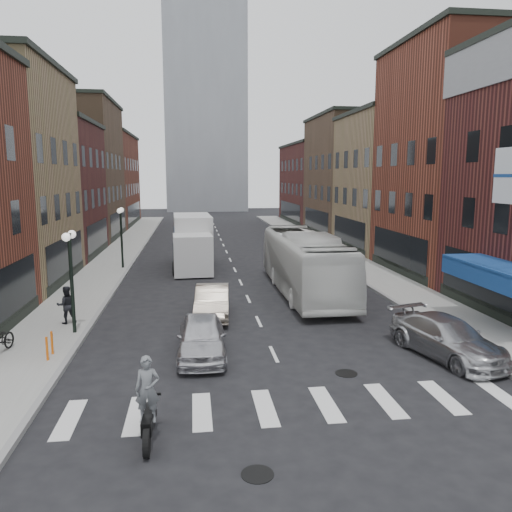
{
  "coord_description": "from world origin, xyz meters",
  "views": [
    {
      "loc": [
        -2.75,
        -15.52,
        6.21
      ],
      "look_at": [
        0.2,
        7.46,
        2.46
      ],
      "focal_mm": 35.0,
      "sensor_mm": 36.0,
      "label": 1
    }
  ],
  "objects_px": {
    "motorcycle_rider": "(148,402)",
    "streetlamp_near": "(71,263)",
    "streetlamp_far": "(121,226)",
    "sedan_left_far": "(212,302)",
    "curb_car": "(447,338)",
    "bike_rack": "(50,346)",
    "parked_bicycle": "(0,341)",
    "ped_left_solo": "(66,305)",
    "box_truck": "(193,242)",
    "sedan_left_near": "(202,337)",
    "transit_bus": "(305,263)"
  },
  "relations": [
    {
      "from": "sedan_left_far",
      "to": "ped_left_solo",
      "type": "xyz_separation_m",
      "value": [
        -6.03,
        -0.72,
        0.25
      ]
    },
    {
      "from": "streetlamp_far",
      "to": "sedan_left_far",
      "type": "height_order",
      "value": "streetlamp_far"
    },
    {
      "from": "motorcycle_rider",
      "to": "streetlamp_near",
      "type": "bearing_deg",
      "value": 115.52
    },
    {
      "from": "bike_rack",
      "to": "parked_bicycle",
      "type": "height_order",
      "value": "parked_bicycle"
    },
    {
      "from": "sedan_left_far",
      "to": "transit_bus",
      "type": "bearing_deg",
      "value": 41.67
    },
    {
      "from": "streetlamp_far",
      "to": "transit_bus",
      "type": "xyz_separation_m",
      "value": [
        10.52,
        -8.08,
        -1.28
      ]
    },
    {
      "from": "box_truck",
      "to": "ped_left_solo",
      "type": "relative_size",
      "value": 5.21
    },
    {
      "from": "motorcycle_rider",
      "to": "box_truck",
      "type": "bearing_deg",
      "value": 89.73
    },
    {
      "from": "ped_left_solo",
      "to": "sedan_left_near",
      "type": "bearing_deg",
      "value": 122.92
    },
    {
      "from": "streetlamp_near",
      "to": "streetlamp_far",
      "type": "bearing_deg",
      "value": 90.0
    },
    {
      "from": "parked_bicycle",
      "to": "ped_left_solo",
      "type": "height_order",
      "value": "ped_left_solo"
    },
    {
      "from": "streetlamp_far",
      "to": "transit_bus",
      "type": "height_order",
      "value": "streetlamp_far"
    },
    {
      "from": "streetlamp_near",
      "to": "bike_rack",
      "type": "bearing_deg",
      "value": -94.24
    },
    {
      "from": "streetlamp_far",
      "to": "curb_car",
      "type": "xyz_separation_m",
      "value": [
        13.27,
        -18.0,
        -2.23
      ]
    },
    {
      "from": "box_truck",
      "to": "sedan_left_near",
      "type": "xyz_separation_m",
      "value": [
        0.24,
        -16.99,
        -1.04
      ]
    },
    {
      "from": "streetlamp_near",
      "to": "curb_car",
      "type": "xyz_separation_m",
      "value": [
        13.27,
        -4.0,
        -2.23
      ]
    },
    {
      "from": "parked_bicycle",
      "to": "streetlamp_far",
      "type": "bearing_deg",
      "value": 93.39
    },
    {
      "from": "transit_bus",
      "to": "sedan_left_near",
      "type": "distance_m",
      "value": 10.48
    },
    {
      "from": "sedan_left_near",
      "to": "parked_bicycle",
      "type": "xyz_separation_m",
      "value": [
        -6.86,
        0.69,
        -0.08
      ]
    },
    {
      "from": "streetlamp_far",
      "to": "sedan_left_far",
      "type": "distance_m",
      "value": 13.37
    },
    {
      "from": "parked_bicycle",
      "to": "ped_left_solo",
      "type": "distance_m",
      "value": 3.75
    },
    {
      "from": "transit_bus",
      "to": "streetlamp_far",
      "type": "bearing_deg",
      "value": 142.7
    },
    {
      "from": "streetlamp_far",
      "to": "ped_left_solo",
      "type": "relative_size",
      "value": 2.63
    },
    {
      "from": "transit_bus",
      "to": "parked_bicycle",
      "type": "relative_size",
      "value": 6.6
    },
    {
      "from": "bike_rack",
      "to": "curb_car",
      "type": "height_order",
      "value": "curb_car"
    },
    {
      "from": "ped_left_solo",
      "to": "sedan_left_far",
      "type": "bearing_deg",
      "value": 166.96
    },
    {
      "from": "streetlamp_near",
      "to": "bike_rack",
      "type": "xyz_separation_m",
      "value": [
        -0.2,
        -2.7,
        -2.36
      ]
    },
    {
      "from": "motorcycle_rider",
      "to": "ped_left_solo",
      "type": "distance_m",
      "value": 10.48
    },
    {
      "from": "sedan_left_far",
      "to": "ped_left_solo",
      "type": "bearing_deg",
      "value": -169.29
    },
    {
      "from": "streetlamp_near",
      "to": "transit_bus",
      "type": "relative_size",
      "value": 0.35
    },
    {
      "from": "bike_rack",
      "to": "sedan_left_far",
      "type": "bearing_deg",
      "value": 39.74
    },
    {
      "from": "sedan_left_near",
      "to": "parked_bicycle",
      "type": "distance_m",
      "value": 6.89
    },
    {
      "from": "streetlamp_near",
      "to": "transit_bus",
      "type": "xyz_separation_m",
      "value": [
        10.52,
        5.92,
        -1.28
      ]
    },
    {
      "from": "parked_bicycle",
      "to": "sedan_left_near",
      "type": "bearing_deg",
      "value": 4.57
    },
    {
      "from": "transit_bus",
      "to": "ped_left_solo",
      "type": "bearing_deg",
      "value": -157.08
    },
    {
      "from": "streetlamp_far",
      "to": "ped_left_solo",
      "type": "bearing_deg",
      "value": -92.6
    },
    {
      "from": "streetlamp_far",
      "to": "motorcycle_rider",
      "type": "xyz_separation_m",
      "value": [
        3.54,
        -22.35,
        -1.93
      ]
    },
    {
      "from": "parked_bicycle",
      "to": "bike_rack",
      "type": "bearing_deg",
      "value": -5.95
    },
    {
      "from": "box_truck",
      "to": "parked_bicycle",
      "type": "relative_size",
      "value": 4.6
    },
    {
      "from": "transit_bus",
      "to": "sedan_left_far",
      "type": "distance_m",
      "value": 6.47
    },
    {
      "from": "streetlamp_far",
      "to": "bike_rack",
      "type": "xyz_separation_m",
      "value": [
        -0.2,
        -16.7,
        -2.36
      ]
    },
    {
      "from": "sedan_left_far",
      "to": "streetlamp_far",
      "type": "bearing_deg",
      "value": 118.36
    },
    {
      "from": "box_truck",
      "to": "ped_left_solo",
      "type": "bearing_deg",
      "value": -114.68
    },
    {
      "from": "sedan_left_far",
      "to": "curb_car",
      "type": "height_order",
      "value": "sedan_left_far"
    },
    {
      "from": "transit_bus",
      "to": "sedan_left_near",
      "type": "xyz_separation_m",
      "value": [
        -5.63,
        -8.8,
        -0.93
      ]
    },
    {
      "from": "motorcycle_rider",
      "to": "ped_left_solo",
      "type": "xyz_separation_m",
      "value": [
        -4.12,
        9.63,
        -0.05
      ]
    },
    {
      "from": "curb_car",
      "to": "ped_left_solo",
      "type": "relative_size",
      "value": 3.0
    },
    {
      "from": "sedan_left_near",
      "to": "ped_left_solo",
      "type": "height_order",
      "value": "ped_left_solo"
    },
    {
      "from": "transit_bus",
      "to": "sedan_left_far",
      "type": "relative_size",
      "value": 2.8
    },
    {
      "from": "curb_car",
      "to": "parked_bicycle",
      "type": "relative_size",
      "value": 2.65
    }
  ]
}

